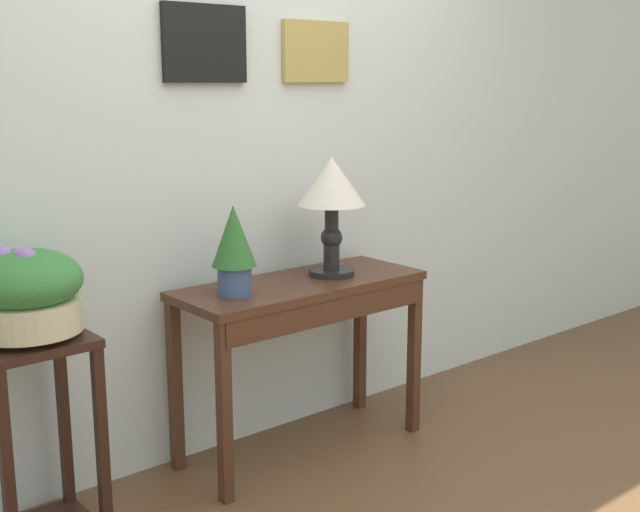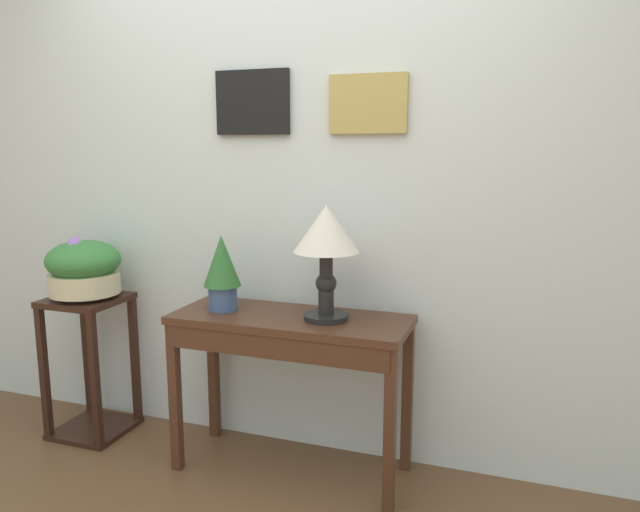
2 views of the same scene
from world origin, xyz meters
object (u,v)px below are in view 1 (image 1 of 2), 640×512
console_table (304,309)px  potted_plant_on_console (234,246)px  pedestal_stand_left (38,441)px  planter_bowl_wide (26,291)px  table_lamp (332,192)px

console_table → potted_plant_on_console: (-0.33, 0.01, 0.31)m
pedestal_stand_left → potted_plant_on_console: bearing=-1.2°
console_table → planter_bowl_wide: planter_bowl_wide is taller
console_table → pedestal_stand_left: console_table is taller
table_lamp → pedestal_stand_left: size_ratio=0.68×
planter_bowl_wide → table_lamp: bearing=-0.2°
table_lamp → pedestal_stand_left: 1.49m
pedestal_stand_left → planter_bowl_wide: size_ratio=2.01×
table_lamp → pedestal_stand_left: (-1.29, 0.01, -0.73)m
console_table → potted_plant_on_console: size_ratio=3.06×
planter_bowl_wide → potted_plant_on_console: bearing=-1.2°
console_table → table_lamp: (0.17, 0.02, 0.47)m
potted_plant_on_console → pedestal_stand_left: (-0.79, 0.02, -0.57)m
table_lamp → pedestal_stand_left: bearing=179.8°
potted_plant_on_console → console_table: bearing=-2.2°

